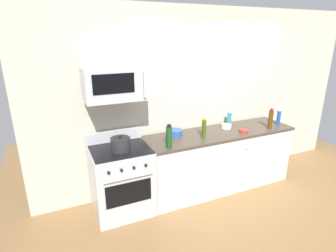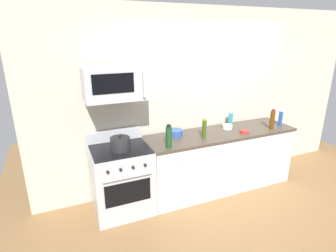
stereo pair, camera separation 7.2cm
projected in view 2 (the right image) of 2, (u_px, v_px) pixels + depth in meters
The scene contains 14 objects.
ground_plane at pixel (218, 186), 4.33m from camera, with size 6.52×6.52×0.00m, color olive.
back_wall at pixel (209, 98), 4.26m from camera, with size 5.44×0.10×2.70m, color beige.
counter_unit at pixel (220, 160), 4.18m from camera, with size 2.35×0.66×0.92m.
range_oven at pixel (122, 179), 3.61m from camera, with size 0.76×0.69×1.07m.
microwave at pixel (115, 83), 3.23m from camera, with size 0.74×0.44×0.40m.
bottle_dish_soap at pixel (230, 119), 4.29m from camera, with size 0.07×0.07×0.23m.
bottle_olive_oil at pixel (204, 129), 3.76m from camera, with size 0.06×0.06×0.29m.
bottle_soda_blue at pixel (281, 118), 4.30m from camera, with size 0.06×0.06×0.25m.
bottle_wine_green at pixel (169, 137), 3.44m from camera, with size 0.08×0.08×0.31m.
bottle_wine_amber at pixel (272, 120), 4.13m from camera, with size 0.07×0.07×0.31m.
bowl_blue_mixing at pixel (176, 133), 3.88m from camera, with size 0.20×0.20×0.09m.
bowl_white_ceramic at pixel (227, 126), 4.18m from camera, with size 0.15×0.15×0.06m.
bowl_red_small at pixel (244, 131), 3.99m from camera, with size 0.13×0.13×0.04m.
stockpot at pixel (120, 144), 3.39m from camera, with size 0.25×0.25×0.20m.
Camera 2 is at (-2.23, -3.17, 2.30)m, focal length 28.86 mm.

